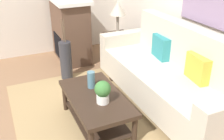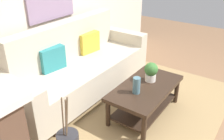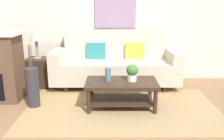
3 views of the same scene
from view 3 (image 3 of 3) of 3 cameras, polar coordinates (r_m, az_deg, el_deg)
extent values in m
plane|color=#8C6647|center=(3.37, 2.80, -12.62)|extent=(9.38, 9.38, 0.00)
cube|color=beige|center=(5.15, 1.88, 12.74)|extent=(5.38, 0.10, 2.70)
cube|color=#A38456|center=(3.82, 2.46, -9.03)|extent=(2.97, 1.72, 0.01)
cube|color=beige|center=(4.72, 0.91, -0.19)|extent=(2.02, 0.84, 0.40)
cube|color=beige|center=(4.93, 0.89, 6.20)|extent=(2.02, 0.20, 0.56)
cube|color=beige|center=(4.80, -12.46, 0.97)|extent=(0.20, 0.84, 0.60)
cube|color=beige|center=(4.84, 14.21, 0.95)|extent=(0.20, 0.84, 0.60)
cube|color=#332319|center=(4.87, -9.91, -3.13)|extent=(0.08, 0.74, 0.12)
cube|color=#332319|center=(4.89, 11.66, -3.13)|extent=(0.08, 0.74, 0.12)
cube|color=teal|center=(4.83, -3.68, 4.54)|extent=(0.37, 0.17, 0.32)
cube|color=gold|center=(4.84, 5.47, 4.52)|extent=(0.37, 0.17, 0.32)
cube|color=#332319|center=(3.74, 2.35, -3.03)|extent=(1.10, 0.60, 0.05)
cube|color=#332319|center=(3.83, 2.31, -7.08)|extent=(0.98, 0.50, 0.02)
cylinder|color=#332319|center=(3.59, -5.44, -7.53)|extent=(0.06, 0.06, 0.38)
cylinder|color=#332319|center=(3.63, 10.29, -7.46)|extent=(0.06, 0.06, 0.38)
cylinder|color=#332319|center=(4.05, -4.77, -4.79)|extent=(0.06, 0.06, 0.38)
cylinder|color=#332319|center=(4.09, 9.09, -4.76)|extent=(0.06, 0.06, 0.38)
cylinder|color=slate|center=(3.72, -0.83, -1.02)|extent=(0.09, 0.09, 0.21)
cylinder|color=white|center=(3.74, 4.86, -1.84)|extent=(0.14, 0.14, 0.10)
sphere|color=#3B7334|center=(3.71, 4.90, -0.04)|extent=(0.18, 0.18, 0.18)
cube|color=#332319|center=(4.98, -16.75, -0.48)|extent=(0.44, 0.44, 0.56)
cylinder|color=gray|center=(4.92, -17.01, 2.78)|extent=(0.16, 0.16, 0.02)
cylinder|color=gray|center=(4.88, -17.16, 4.67)|extent=(0.05, 0.05, 0.35)
cone|color=#B2A893|center=(4.84, -17.42, 7.98)|extent=(0.28, 0.28, 0.22)
cylinder|color=#2D2D33|center=(3.98, -18.03, -3.99)|extent=(0.19, 0.19, 0.63)
cylinder|color=brown|center=(3.84, -18.35, 3.01)|extent=(0.03, 0.04, 0.36)
cylinder|color=brown|center=(3.87, -18.70, 3.06)|extent=(0.03, 0.01, 0.36)
cylinder|color=brown|center=(3.84, -18.86, 2.95)|extent=(0.02, 0.03, 0.36)
cube|color=gray|center=(5.08, 0.89, 14.35)|extent=(0.84, 0.03, 0.81)
camera|label=1|loc=(3.72, 47.14, 17.56)|focal=42.14mm
camera|label=2|loc=(3.33, -46.24, 18.40)|focal=38.52mm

